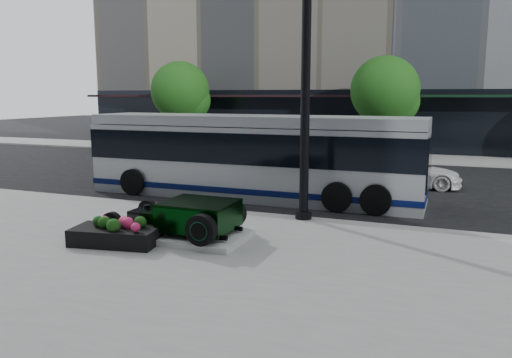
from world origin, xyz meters
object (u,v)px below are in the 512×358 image
at_px(transit_bus, 252,156).
at_px(white_sedan, 405,171).
at_px(lamppost, 306,78).
at_px(hot_rod, 191,216).
at_px(flower_planter, 116,234).

xyz_separation_m(transit_bus, white_sedan, (4.97, 4.08, -0.86)).
xyz_separation_m(lamppost, transit_bus, (-2.78, 2.96, -2.61)).
relative_size(hot_rod, lamppost, 0.37).
distance_m(hot_rod, white_sedan, 10.87).
xyz_separation_m(flower_planter, white_sedan, (5.65, 11.11, 0.26)).
xyz_separation_m(lamppost, flower_planter, (-3.47, -4.06, -3.74)).
xyz_separation_m(lamppost, white_sedan, (2.19, 7.04, -3.48)).
bearing_deg(transit_bus, lamppost, -46.81).
height_order(hot_rod, transit_bus, transit_bus).
relative_size(hot_rod, white_sedan, 0.75).
bearing_deg(lamppost, transit_bus, 133.19).
bearing_deg(white_sedan, flower_planter, 147.85).
relative_size(flower_planter, transit_bus, 0.18).
bearing_deg(hot_rod, flower_planter, -143.64).
distance_m(hot_rod, flower_planter, 1.84).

